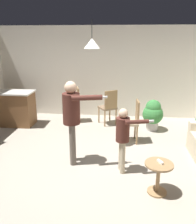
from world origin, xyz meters
The scene contains 12 objects.
ground centered at (0.00, 0.00, 0.00)m, with size 7.68×7.68×0.00m, color #9E9384.
wall_back centered at (0.00, 3.20, 1.35)m, with size 6.40×0.10×2.70m, color silver.
kitchen_counter centered at (-2.45, 2.09, 0.48)m, with size 1.26×0.66×0.95m.
side_table_by_couch centered at (1.20, -0.68, 0.33)m, with size 0.44×0.44×0.52m.
person_adult centered at (-0.31, 0.15, 1.00)m, with size 0.83×0.46×1.62m.
person_child centered at (0.65, -0.09, 0.75)m, with size 0.64×0.34×1.21m.
dining_chair_by_counter centered at (-0.76, 2.53, 0.55)m, with size 0.52×0.52×1.00m.
dining_chair_near_wall centered at (0.25, 2.37, 0.55)m, with size 0.58×0.58×1.00m.
dining_chair_spare centered at (0.85, 1.26, 0.55)m, with size 0.45×0.45×1.00m.
potted_plant_corner centered at (1.43, 2.07, 0.45)m, with size 0.54×0.54×0.82m.
spare_remote_on_table centered at (1.22, -0.65, 0.54)m, with size 0.04×0.13×0.04m, color white.
ceiling_light_pendant centered at (-0.02, 0.90, 2.25)m, with size 0.32×0.32×0.55m.
Camera 1 is at (0.60, -3.99, 2.36)m, focal length 38.18 mm.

